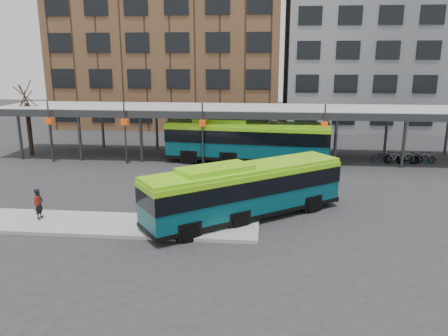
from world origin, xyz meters
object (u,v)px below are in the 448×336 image
(bus_rear, at_px, (246,140))
(bus_front, at_px, (245,190))
(tree, at_px, (29,127))
(pedestrian, at_px, (39,204))

(bus_rear, bearing_deg, bus_front, -82.33)
(tree, distance_m, pedestrian, 17.09)
(tree, bearing_deg, pedestrian, -60.09)
(bus_rear, height_order, pedestrian, bus_rear)
(tree, relative_size, bus_front, 0.55)
(bus_rear, relative_size, pedestrian, 8.19)
(tree, distance_m, bus_front, 23.03)
(bus_rear, bearing_deg, pedestrian, -119.97)
(bus_front, height_order, pedestrian, bus_front)
(bus_front, distance_m, pedestrian, 10.39)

